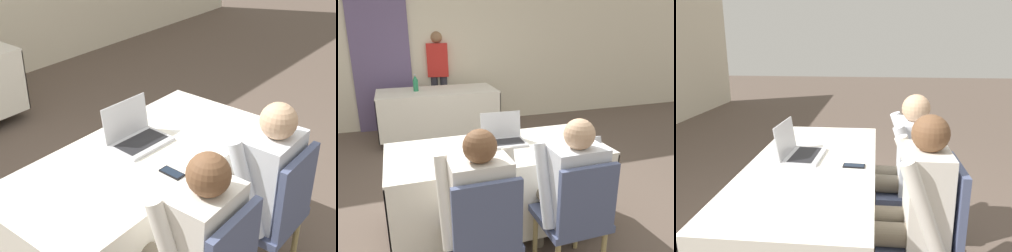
% 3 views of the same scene
% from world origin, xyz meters
% --- Properties ---
extents(ground_plane, '(24.00, 24.00, 0.00)m').
position_xyz_m(ground_plane, '(0.00, 0.00, 0.00)').
color(ground_plane, brown).
extents(wall_back, '(12.00, 0.06, 2.70)m').
position_xyz_m(wall_back, '(0.00, 3.32, 1.35)').
color(wall_back, beige).
rests_on(wall_back, ground_plane).
extents(curtain_panel, '(0.89, 0.04, 2.65)m').
position_xyz_m(curtain_panel, '(-0.90, 3.26, 1.33)').
color(curtain_panel, slate).
rests_on(curtain_panel, ground_plane).
extents(conference_table_near, '(1.76, 0.81, 0.75)m').
position_xyz_m(conference_table_near, '(0.00, 0.00, 0.57)').
color(conference_table_near, white).
rests_on(conference_table_near, ground_plane).
extents(conference_table_far, '(1.76, 0.81, 0.75)m').
position_xyz_m(conference_table_far, '(-0.14, 2.59, 0.57)').
color(conference_table_far, white).
rests_on(conference_table_far, ground_plane).
extents(laptop, '(0.37, 0.29, 0.24)m').
position_xyz_m(laptop, '(0.09, 0.11, 0.79)').
color(laptop, '#B7B7BC').
rests_on(laptop, conference_table_near).
extents(cell_phone, '(0.07, 0.14, 0.01)m').
position_xyz_m(cell_phone, '(-0.05, -0.28, 0.75)').
color(cell_phone, black).
rests_on(cell_phone, conference_table_near).
extents(paper_beside_laptop, '(0.31, 0.36, 0.00)m').
position_xyz_m(paper_beside_laptop, '(-0.21, -0.12, 0.75)').
color(paper_beside_laptop, white).
rests_on(paper_beside_laptop, conference_table_near).
extents(paper_centre_table, '(0.22, 0.30, 0.00)m').
position_xyz_m(paper_centre_table, '(0.44, 0.07, 0.75)').
color(paper_centre_table, white).
rests_on(paper_centre_table, conference_table_near).
extents(paper_left_edge, '(0.33, 0.36, 0.00)m').
position_xyz_m(paper_left_edge, '(-0.32, 0.15, 0.75)').
color(paper_left_edge, white).
rests_on(paper_left_edge, conference_table_near).
extents(water_bottle, '(0.07, 0.07, 0.25)m').
position_xyz_m(water_bottle, '(-0.45, 2.62, 0.86)').
color(water_bottle, '#288456').
rests_on(water_bottle, conference_table_far).
extents(chair_near_left, '(0.44, 0.44, 0.89)m').
position_xyz_m(chair_near_left, '(-0.32, -0.71, 0.49)').
color(chair_near_left, tan).
rests_on(chair_near_left, ground_plane).
extents(chair_near_right, '(0.44, 0.44, 0.89)m').
position_xyz_m(chair_near_right, '(0.32, -0.71, 0.49)').
color(chair_near_right, tan).
rests_on(chair_near_right, ground_plane).
extents(person_checkered_shirt, '(0.50, 0.52, 1.15)m').
position_xyz_m(person_checkered_shirt, '(-0.32, -0.61, 0.65)').
color(person_checkered_shirt, '#665B4C').
rests_on(person_checkered_shirt, ground_plane).
extents(person_white_shirt, '(0.50, 0.52, 1.15)m').
position_xyz_m(person_white_shirt, '(0.32, -0.61, 0.65)').
color(person_white_shirt, '#665B4C').
rests_on(person_white_shirt, ground_plane).
extents(person_red_shirt, '(0.37, 0.26, 1.59)m').
position_xyz_m(person_red_shirt, '(-0.02, 3.29, 0.91)').
color(person_red_shirt, '#33333D').
rests_on(person_red_shirt, ground_plane).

